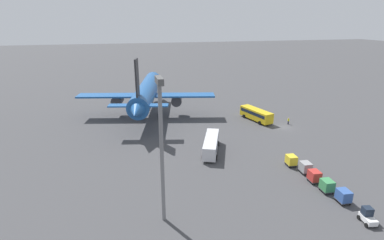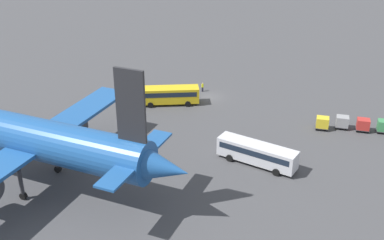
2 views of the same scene
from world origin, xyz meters
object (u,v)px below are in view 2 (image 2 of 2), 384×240
Objects in this scene: shuttle_bus_near at (169,94)px; shuttle_bus_far at (257,152)px; cargo_cart_yellow at (322,123)px; cargo_cart_green at (384,126)px; cargo_cart_grey at (342,122)px; airplane at (26,137)px; cargo_cart_red at (363,124)px; worker_person at (203,87)px.

shuttle_bus_near is 24.17m from shuttle_bus_far.
shuttle_bus_far is 5.36× the size of cargo_cart_yellow.
cargo_cart_green is at bearing 157.68° from shuttle_bus_near.
shuttle_bus_far is at bearing 46.25° from cargo_cart_grey.
airplane reaches higher than cargo_cart_red.
shuttle_bus_far is at bearing 114.66° from worker_person.
shuttle_bus_near reaches higher than cargo_cart_yellow.
cargo_cart_red reaches higher than worker_person.
shuttle_bus_near is 29.33m from cargo_cart_grey.
cargo_cart_green is (-35.14, 5.04, -0.67)m from shuttle_bus_near.
shuttle_bus_near is at bearing -9.01° from cargo_cart_red.
cargo_cart_yellow reaches higher than worker_person.
airplane is 4.05× the size of shuttle_bus_near.
airplane is 20.69× the size of cargo_cart_grey.
cargo_cart_green and cargo_cart_red have the same top height.
cargo_cart_red and cargo_cart_yellow have the same top height.
cargo_cart_green is at bearing 158.65° from worker_person.
cargo_cart_green is 3.10m from cargo_cart_red.
cargo_cart_grey is at bearing -111.41° from shuttle_bus_far.
cargo_cart_red is (-15.79, -12.82, -0.65)m from shuttle_bus_far.
shuttle_bus_far is 18.38m from cargo_cart_grey.
cargo_cart_green is 6.21m from cargo_cart_grey.
airplane reaches higher than shuttle_bus_near.
worker_person is (-16.73, -34.33, -5.79)m from airplane.
shuttle_bus_near is 35.51m from cargo_cart_green.
cargo_cart_red is (-27.12, 11.85, 0.32)m from worker_person.
cargo_cart_grey is 3.22m from cargo_cart_yellow.
worker_person is (11.33, -24.67, -0.97)m from shuttle_bus_far.
shuttle_bus_near is at bearing -99.99° from airplane.
shuttle_bus_far is at bearing 118.08° from shuttle_bus_near.
cargo_cart_yellow is at bearing -105.45° from shuttle_bus_far.
cargo_cart_green is (-18.89, -12.86, -0.65)m from shuttle_bus_far.
cargo_cart_green is at bearing -179.22° from cargo_cart_red.
cargo_cart_grey is 1.00× the size of cargo_cart_yellow.
cargo_cart_green is at bearing -177.09° from cargo_cart_yellow.
cargo_cart_yellow is (-25.85, 5.51, -0.67)m from shuttle_bus_near.
cargo_cart_yellow is at bearing 149.59° from worker_person.
worker_person is (-4.93, -6.77, -0.99)m from shuttle_bus_near.
shuttle_bus_far is at bearing 34.24° from cargo_cart_green.
cargo_cart_green is 1.00× the size of cargo_cart_yellow.
shuttle_bus_near is at bearing -12.03° from cargo_cart_yellow.
cargo_cart_grey and cargo_cart_yellow have the same top height.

